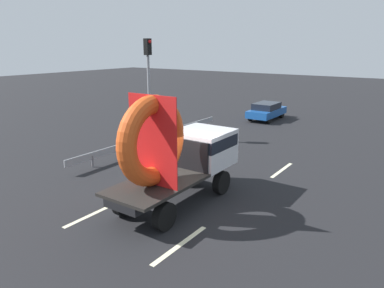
{
  "coord_description": "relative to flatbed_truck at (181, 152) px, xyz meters",
  "views": [
    {
      "loc": [
        7.25,
        -9.5,
        5.42
      ],
      "look_at": [
        0.05,
        0.83,
        1.97
      ],
      "focal_mm": 33.6,
      "sensor_mm": 36.0,
      "label": 1
    }
  ],
  "objects": [
    {
      "name": "flatbed_truck",
      "position": [
        0.0,
        0.0,
        0.0
      ],
      "size": [
        2.02,
        5.44,
        4.0
      ],
      "color": "black",
      "rests_on": "ground_plane"
    },
    {
      "name": "distant_sedan",
      "position": [
        -3.54,
        15.62,
        -1.13
      ],
      "size": [
        1.68,
        3.92,
        1.28
      ],
      "color": "black",
      "rests_on": "ground_plane"
    },
    {
      "name": "ground_plane",
      "position": [
        -0.05,
        -0.18,
        -1.81
      ],
      "size": [
        120.0,
        120.0,
        0.0
      ],
      "primitive_type": "plane",
      "color": "black"
    },
    {
      "name": "guardrail",
      "position": [
        -5.59,
        5.12,
        -1.29
      ],
      "size": [
        0.1,
        12.0,
        0.71
      ],
      "color": "gray",
      "rests_on": "ground_plane"
    },
    {
      "name": "traffic_light",
      "position": [
        -6.74,
        5.97,
        1.98
      ],
      "size": [
        0.42,
        0.36,
        5.82
      ],
      "color": "gray",
      "rests_on": "ground_plane"
    },
    {
      "name": "lane_dash_left_near",
      "position": [
        -1.77,
        -2.41,
        -1.81
      ],
      "size": [
        0.16,
        2.7,
        0.01
      ],
      "primitive_type": "cube",
      "rotation": [
        0.0,
        0.0,
        1.57
      ],
      "color": "beige",
      "rests_on": "ground_plane"
    },
    {
      "name": "lane_dash_left_far",
      "position": [
        -1.77,
        6.06,
        -1.81
      ],
      "size": [
        0.16,
        2.31,
        0.01
      ],
      "primitive_type": "cube",
      "rotation": [
        0.0,
        0.0,
        1.57
      ],
      "color": "beige",
      "rests_on": "ground_plane"
    },
    {
      "name": "lane_dash_right_near",
      "position": [
        1.77,
        -2.47,
        -1.81
      ],
      "size": [
        0.16,
        2.47,
        0.01
      ],
      "primitive_type": "cube",
      "rotation": [
        0.0,
        0.0,
        1.57
      ],
      "color": "beige",
      "rests_on": "ground_plane"
    },
    {
      "name": "lane_dash_right_far",
      "position": [
        1.77,
        5.2,
        -1.81
      ],
      "size": [
        0.16,
        2.34,
        0.01
      ],
      "primitive_type": "cube",
      "rotation": [
        0.0,
        0.0,
        1.57
      ],
      "color": "beige",
      "rests_on": "ground_plane"
    }
  ]
}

